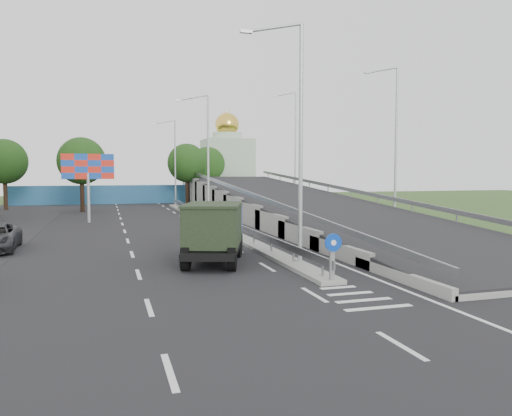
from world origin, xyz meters
name	(u,v)px	position (x,y,z in m)	size (l,w,h in m)	color
ground	(362,301)	(0.00, 0.00, 0.00)	(160.00, 160.00, 0.00)	#2D4C1E
road_surface	(178,232)	(-3.00, 20.00, 0.00)	(26.00, 90.00, 0.04)	black
median	(210,223)	(0.00, 24.00, 0.10)	(1.00, 44.00, 0.20)	gray
overpass_ramp	(300,200)	(7.50, 24.00, 1.75)	(10.00, 50.00, 3.50)	gray
median_guardrail	(210,215)	(0.00, 24.00, 0.75)	(0.09, 44.00, 0.71)	gray
sign_bollard	(332,257)	(0.00, 2.17, 1.03)	(0.64, 0.23, 1.67)	black
lamp_post_near	(297,130)	(0.11, 6.00, 5.81)	(2.74, 0.18, 10.08)	#B2B5B7
lamp_post_mid	(206,150)	(0.11, 26.00, 5.81)	(2.74, 0.18, 10.08)	#B2B5B7
lamp_post_far	(174,157)	(0.11, 46.00, 5.81)	(2.74, 0.18, 10.08)	#B2B5B7
blue_wall	(136,194)	(-4.00, 52.00, 1.20)	(30.00, 0.50, 2.40)	#22617D
church	(227,164)	(10.00, 60.00, 5.31)	(7.00, 7.00, 13.80)	#B2CCAD
billboard	(88,170)	(-9.00, 28.00, 4.19)	(4.00, 0.24, 5.50)	#B2B5B7
tree_left_mid	(81,161)	(-10.00, 40.00, 5.18)	(4.80, 4.80, 7.60)	black
tree_median_far	(187,163)	(2.00, 48.00, 5.18)	(4.80, 4.80, 7.60)	black
tree_left_far	(4,162)	(-18.00, 45.00, 5.18)	(4.80, 4.80, 7.60)	black
tree_ramp_far	(208,164)	(6.00, 55.00, 5.18)	(4.80, 4.80, 7.60)	black
dump_truck	(215,229)	(-2.95, 8.22, 1.48)	(3.97, 6.43, 2.67)	black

